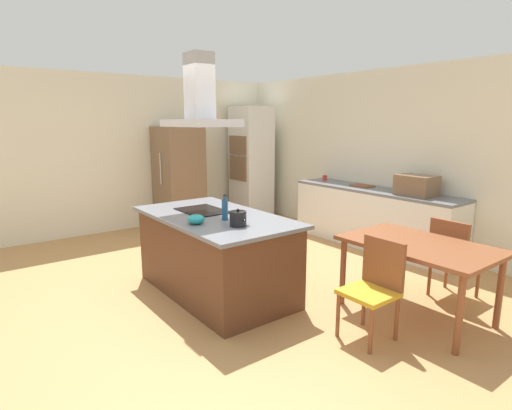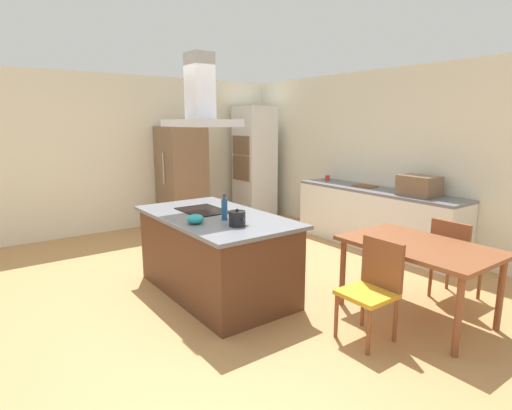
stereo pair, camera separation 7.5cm
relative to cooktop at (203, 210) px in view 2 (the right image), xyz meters
The scene contains 18 objects.
ground 1.77m from the cooktop, 80.10° to the left, with size 16.00×16.00×0.00m, color tan.
wall_back 3.29m from the cooktop, 85.39° to the left, with size 7.20×0.10×2.70m, color silver.
wall_left 3.37m from the cooktop, 162.59° to the left, with size 0.10×8.80×2.70m, color silver.
kitchen_island 0.52m from the cooktop, ahead, with size 1.98×1.09×0.90m.
cooktop is the anchor object (origin of this frame).
tea_kettle 0.82m from the cooktop, ahead, with size 0.22×0.17×0.17m.
olive_oil_bottle 0.54m from the cooktop, ahead, with size 0.06×0.06×0.27m.
mixing_bowl 0.61m from the cooktop, 36.02° to the right, with size 0.17×0.17×0.10m, color teal.
back_counter 2.92m from the cooktop, 85.90° to the left, with size 2.74×0.62×0.90m.
countertop_microwave 3.02m from the cooktop, 72.74° to the left, with size 0.50×0.38×0.28m, color brown.
coffee_mug_red 3.09m from the cooktop, 106.96° to the left, with size 0.08×0.08×0.09m, color red.
cutting_board 2.93m from the cooktop, 91.32° to the left, with size 0.34×0.24×0.02m, color brown.
wall_oven_stack 3.74m from the cooktop, 134.91° to the left, with size 0.70×0.66×2.20m.
refrigerator 2.92m from the cooktop, 158.51° to the left, with size 0.80×0.73×1.82m.
dining_table 2.34m from the cooktop, 33.47° to the left, with size 1.40×0.90×0.75m.
chair_facing_back_wall 2.78m from the cooktop, 45.10° to the left, with size 0.42×0.42×0.89m.
chair_facing_island 2.08m from the cooktop, 17.69° to the left, with size 0.42×0.42×0.89m.
range_hood 1.20m from the cooktop, ahead, with size 0.90×0.55×0.78m.
Camera 2 is at (3.83, -2.24, 1.91)m, focal length 28.93 mm.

